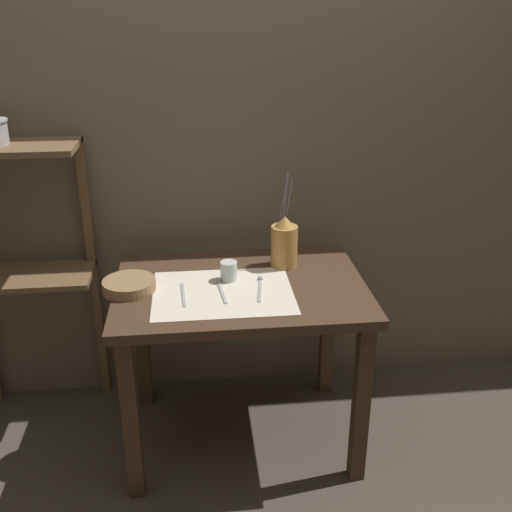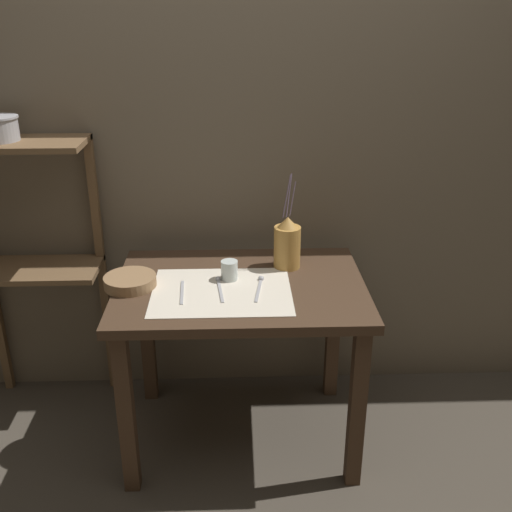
% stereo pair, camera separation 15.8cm
% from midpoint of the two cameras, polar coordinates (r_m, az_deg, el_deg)
% --- Properties ---
extents(ground_plane, '(12.00, 12.00, 0.00)m').
position_cam_midpoint_polar(ground_plane, '(2.83, 0.33, -16.60)').
color(ground_plane, '#473F35').
extents(stone_wall_back, '(7.00, 0.06, 2.40)m').
position_cam_midpoint_polar(stone_wall_back, '(2.72, -0.02, 10.16)').
color(stone_wall_back, '#6B5E4C').
rests_on(stone_wall_back, ground_plane).
extents(wooden_table, '(1.01, 0.73, 0.76)m').
position_cam_midpoint_polar(wooden_table, '(2.47, 0.37, -5.14)').
color(wooden_table, '#422D1E').
rests_on(wooden_table, ground_plane).
extents(wooden_shelf_unit, '(0.56, 0.29, 1.29)m').
position_cam_midpoint_polar(wooden_shelf_unit, '(2.78, -19.03, 2.41)').
color(wooden_shelf_unit, brown).
rests_on(wooden_shelf_unit, ground_plane).
extents(linen_cloth, '(0.55, 0.43, 0.00)m').
position_cam_midpoint_polar(linen_cloth, '(2.35, -1.38, -3.42)').
color(linen_cloth, beige).
rests_on(linen_cloth, wooden_table).
extents(pitcher_with_flowers, '(0.11, 0.11, 0.41)m').
position_cam_midpoint_polar(pitcher_with_flowers, '(2.54, 4.77, 1.12)').
color(pitcher_with_flowers, '#B7843D').
rests_on(pitcher_with_flowers, wooden_table).
extents(wooden_bowl, '(0.21, 0.21, 0.05)m').
position_cam_midpoint_polar(wooden_bowl, '(2.42, -10.08, -2.42)').
color(wooden_bowl, '#8E6B47').
rests_on(wooden_bowl, wooden_table).
extents(glass_tumbler_near, '(0.07, 0.07, 0.08)m').
position_cam_midpoint_polar(glass_tumbler_near, '(2.43, -0.69, -1.39)').
color(glass_tumbler_near, silver).
rests_on(glass_tumbler_near, wooden_table).
extents(knife_center, '(0.02, 0.20, 0.00)m').
position_cam_midpoint_polar(knife_center, '(2.35, -5.14, -3.50)').
color(knife_center, '#A8A8AD').
rests_on(knife_center, wooden_table).
extents(spoon_outer, '(0.04, 0.21, 0.02)m').
position_cam_midpoint_polar(spoon_outer, '(2.40, -1.67, -2.70)').
color(spoon_outer, '#A8A8AD').
rests_on(spoon_outer, wooden_table).
extents(spoon_inner, '(0.05, 0.21, 0.02)m').
position_cam_midpoint_polar(spoon_inner, '(2.41, 2.27, -2.65)').
color(spoon_inner, '#A8A8AD').
rests_on(spoon_inner, wooden_table).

